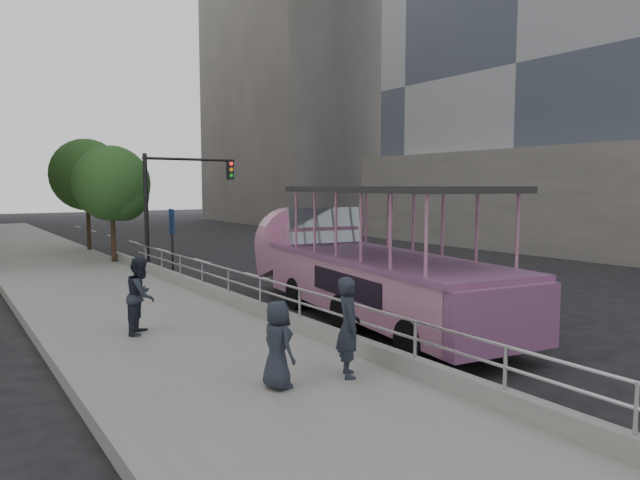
{
  "coord_description": "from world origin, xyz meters",
  "views": [
    {
      "loc": [
        -10.36,
        -11.51,
        3.81
      ],
      "look_at": [
        -1.4,
        1.66,
        2.31
      ],
      "focal_mm": 32.0,
      "sensor_mm": 36.0,
      "label": 1
    }
  ],
  "objects_px": {
    "pedestrian_far": "(278,344)",
    "street_tree_near": "(114,186)",
    "parking_sign": "(172,238)",
    "street_tree_far": "(89,178)",
    "car": "(377,280)",
    "pedestrian_near": "(349,327)",
    "duck_boat": "(360,269)",
    "pedestrian_mid": "(141,295)",
    "traffic_signal": "(173,194)"
  },
  "relations": [
    {
      "from": "pedestrian_far",
      "to": "street_tree_near",
      "type": "distance_m",
      "value": 19.34
    },
    {
      "from": "pedestrian_far",
      "to": "parking_sign",
      "type": "height_order",
      "value": "parking_sign"
    },
    {
      "from": "street_tree_near",
      "to": "street_tree_far",
      "type": "xyz_separation_m",
      "value": [
        0.2,
        6.0,
        0.49
      ]
    },
    {
      "from": "car",
      "to": "pedestrian_near",
      "type": "bearing_deg",
      "value": -145.89
    },
    {
      "from": "parking_sign",
      "to": "street_tree_near",
      "type": "xyz_separation_m",
      "value": [
        -0.6,
        5.93,
        1.99
      ]
    },
    {
      "from": "duck_boat",
      "to": "street_tree_near",
      "type": "relative_size",
      "value": 2.05
    },
    {
      "from": "car",
      "to": "street_tree_far",
      "type": "bearing_deg",
      "value": 91.14
    },
    {
      "from": "street_tree_far",
      "to": "pedestrian_far",
      "type": "bearing_deg",
      "value": -95.52
    },
    {
      "from": "pedestrian_near",
      "to": "street_tree_near",
      "type": "xyz_separation_m",
      "value": [
        0.83,
        19.22,
        2.59
      ]
    },
    {
      "from": "parking_sign",
      "to": "pedestrian_far",
      "type": "bearing_deg",
      "value": -102.16
    },
    {
      "from": "street_tree_near",
      "to": "street_tree_far",
      "type": "bearing_deg",
      "value": 88.09
    },
    {
      "from": "duck_boat",
      "to": "pedestrian_far",
      "type": "height_order",
      "value": "duck_boat"
    },
    {
      "from": "pedestrian_mid",
      "to": "pedestrian_far",
      "type": "bearing_deg",
      "value": -137.42
    },
    {
      "from": "pedestrian_far",
      "to": "traffic_signal",
      "type": "relative_size",
      "value": 0.3
    },
    {
      "from": "traffic_signal",
      "to": "street_tree_far",
      "type": "relative_size",
      "value": 0.81
    },
    {
      "from": "pedestrian_near",
      "to": "traffic_signal",
      "type": "relative_size",
      "value": 0.36
    },
    {
      "from": "pedestrian_near",
      "to": "street_tree_near",
      "type": "height_order",
      "value": "street_tree_near"
    },
    {
      "from": "duck_boat",
      "to": "parking_sign",
      "type": "xyz_separation_m",
      "value": [
        -2.56,
        8.56,
        0.42
      ]
    },
    {
      "from": "traffic_signal",
      "to": "pedestrian_near",
      "type": "bearing_deg",
      "value": -98.72
    },
    {
      "from": "pedestrian_mid",
      "to": "parking_sign",
      "type": "xyz_separation_m",
      "value": [
        3.64,
        8.0,
        0.61
      ]
    },
    {
      "from": "street_tree_far",
      "to": "duck_boat",
      "type": "bearing_deg",
      "value": -81.77
    },
    {
      "from": "car",
      "to": "pedestrian_far",
      "type": "height_order",
      "value": "pedestrian_far"
    },
    {
      "from": "traffic_signal",
      "to": "street_tree_near",
      "type": "bearing_deg",
      "value": 114.98
    },
    {
      "from": "pedestrian_near",
      "to": "street_tree_near",
      "type": "relative_size",
      "value": 0.33
    },
    {
      "from": "pedestrian_mid",
      "to": "street_tree_far",
      "type": "xyz_separation_m",
      "value": [
        3.24,
        19.92,
        3.08
      ]
    },
    {
      "from": "pedestrian_mid",
      "to": "traffic_signal",
      "type": "height_order",
      "value": "traffic_signal"
    },
    {
      "from": "duck_boat",
      "to": "traffic_signal",
      "type": "distance_m",
      "value": 11.36
    },
    {
      "from": "parking_sign",
      "to": "traffic_signal",
      "type": "relative_size",
      "value": 0.57
    },
    {
      "from": "pedestrian_far",
      "to": "parking_sign",
      "type": "distance_m",
      "value": 13.41
    },
    {
      "from": "pedestrian_far",
      "to": "street_tree_far",
      "type": "distance_m",
      "value": 25.34
    },
    {
      "from": "parking_sign",
      "to": "traffic_signal",
      "type": "height_order",
      "value": "traffic_signal"
    },
    {
      "from": "pedestrian_near",
      "to": "street_tree_near",
      "type": "distance_m",
      "value": 19.41
    },
    {
      "from": "pedestrian_mid",
      "to": "traffic_signal",
      "type": "bearing_deg",
      "value": 9.57
    },
    {
      "from": "street_tree_near",
      "to": "pedestrian_near",
      "type": "bearing_deg",
      "value": -92.46
    },
    {
      "from": "pedestrian_mid",
      "to": "traffic_signal",
      "type": "xyz_separation_m",
      "value": [
        4.64,
        10.5,
        2.28
      ]
    },
    {
      "from": "duck_boat",
      "to": "street_tree_far",
      "type": "height_order",
      "value": "street_tree_far"
    },
    {
      "from": "parking_sign",
      "to": "pedestrian_mid",
      "type": "bearing_deg",
      "value": -114.49
    },
    {
      "from": "pedestrian_near",
      "to": "pedestrian_mid",
      "type": "bearing_deg",
      "value": 49.58
    },
    {
      "from": "pedestrian_far",
      "to": "duck_boat",
      "type": "bearing_deg",
      "value": -53.98
    },
    {
      "from": "duck_boat",
      "to": "street_tree_far",
      "type": "xyz_separation_m",
      "value": [
        -2.96,
        20.49,
        2.89
      ]
    },
    {
      "from": "car",
      "to": "street_tree_far",
      "type": "distance_m",
      "value": 20.17
    },
    {
      "from": "pedestrian_far",
      "to": "pedestrian_mid",
      "type": "bearing_deg",
      "value": 5.11
    },
    {
      "from": "duck_boat",
      "to": "street_tree_near",
      "type": "xyz_separation_m",
      "value": [
        -3.16,
        14.49,
        2.4
      ]
    },
    {
      "from": "pedestrian_far",
      "to": "pedestrian_near",
      "type": "bearing_deg",
      "value": -102.36
    },
    {
      "from": "car",
      "to": "parking_sign",
      "type": "bearing_deg",
      "value": 107.35
    },
    {
      "from": "duck_boat",
      "to": "pedestrian_mid",
      "type": "bearing_deg",
      "value": 174.8
    },
    {
      "from": "pedestrian_mid",
      "to": "parking_sign",
      "type": "height_order",
      "value": "parking_sign"
    },
    {
      "from": "car",
      "to": "street_tree_far",
      "type": "relative_size",
      "value": 0.7
    },
    {
      "from": "parking_sign",
      "to": "street_tree_near",
      "type": "distance_m",
      "value": 6.28
    },
    {
      "from": "pedestrian_mid",
      "to": "street_tree_near",
      "type": "height_order",
      "value": "street_tree_near"
    }
  ]
}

